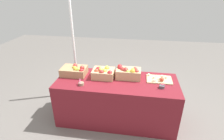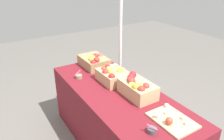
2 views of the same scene
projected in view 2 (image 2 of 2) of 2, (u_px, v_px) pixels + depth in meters
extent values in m
cube|color=maroon|center=(118.00, 120.00, 2.50)|extent=(1.90, 0.76, 0.74)
cube|color=tan|center=(94.00, 62.00, 2.92)|extent=(0.41, 0.29, 0.13)
sphere|color=gold|center=(91.00, 59.00, 2.82)|extent=(0.08, 0.08, 0.08)
sphere|color=red|center=(95.00, 56.00, 2.89)|extent=(0.08, 0.08, 0.08)
sphere|color=#D14C33|center=(100.00, 56.00, 2.96)|extent=(0.08, 0.08, 0.08)
sphere|color=#99B742|center=(93.00, 61.00, 2.79)|extent=(0.08, 0.08, 0.08)
sphere|color=gold|center=(94.00, 58.00, 2.88)|extent=(0.08, 0.08, 0.08)
sphere|color=red|center=(93.00, 63.00, 2.73)|extent=(0.08, 0.08, 0.08)
sphere|color=#B2332D|center=(97.00, 60.00, 2.75)|extent=(0.08, 0.08, 0.08)
cube|color=tan|center=(113.00, 76.00, 2.53)|extent=(0.34, 0.28, 0.13)
sphere|color=#B2C64C|center=(109.00, 70.00, 2.51)|extent=(0.08, 0.08, 0.08)
sphere|color=#B2332D|center=(106.00, 72.00, 2.47)|extent=(0.08, 0.08, 0.08)
sphere|color=#D14C33|center=(104.00, 69.00, 2.55)|extent=(0.08, 0.08, 0.08)
sphere|color=#99B742|center=(111.00, 73.00, 2.46)|extent=(0.08, 0.08, 0.08)
sphere|color=red|center=(112.00, 77.00, 2.37)|extent=(0.08, 0.08, 0.08)
sphere|color=#B2C64C|center=(122.00, 71.00, 2.52)|extent=(0.08, 0.08, 0.08)
sphere|color=#B2C64C|center=(117.00, 68.00, 2.63)|extent=(0.08, 0.08, 0.08)
sphere|color=#D14C33|center=(109.00, 72.00, 2.52)|extent=(0.08, 0.08, 0.08)
sphere|color=gold|center=(120.00, 72.00, 2.50)|extent=(0.08, 0.08, 0.08)
sphere|color=red|center=(108.00, 68.00, 2.55)|extent=(0.08, 0.08, 0.08)
cube|color=tan|center=(138.00, 89.00, 2.24)|extent=(0.39, 0.24, 0.15)
sphere|color=#99B742|center=(131.00, 85.00, 2.19)|extent=(0.08, 0.08, 0.08)
sphere|color=#B2332D|center=(131.00, 82.00, 2.21)|extent=(0.08, 0.08, 0.08)
sphere|color=#B2C64C|center=(131.00, 84.00, 2.21)|extent=(0.08, 0.08, 0.08)
sphere|color=#B2332D|center=(146.00, 87.00, 2.14)|extent=(0.08, 0.08, 0.08)
sphere|color=#B2332D|center=(130.00, 80.00, 2.25)|extent=(0.08, 0.08, 0.08)
sphere|color=#B2332D|center=(141.00, 90.00, 2.09)|extent=(0.08, 0.08, 0.08)
sphere|color=#99B742|center=(142.00, 87.00, 2.15)|extent=(0.08, 0.08, 0.08)
sphere|color=gold|center=(136.00, 87.00, 2.12)|extent=(0.08, 0.08, 0.08)
sphere|color=#B2332D|center=(132.00, 81.00, 2.21)|extent=(0.08, 0.08, 0.08)
sphere|color=red|center=(133.00, 75.00, 2.33)|extent=(0.08, 0.08, 0.08)
sphere|color=red|center=(131.00, 77.00, 2.31)|extent=(0.08, 0.08, 0.08)
cube|color=#D1B284|center=(172.00, 120.00, 1.89)|extent=(0.39, 0.28, 0.02)
cube|color=beige|center=(156.00, 116.00, 1.90)|extent=(0.05, 0.05, 0.03)
cube|color=beige|center=(171.00, 119.00, 1.86)|extent=(0.04, 0.04, 0.03)
sphere|color=#D14C33|center=(169.00, 121.00, 1.81)|extent=(0.06, 0.06, 0.06)
cube|color=beige|center=(183.00, 118.00, 1.88)|extent=(0.03, 0.03, 0.03)
cube|color=beige|center=(186.00, 123.00, 1.81)|extent=(0.04, 0.04, 0.03)
cube|color=beige|center=(167.00, 106.00, 2.04)|extent=(0.04, 0.04, 0.03)
cube|color=beige|center=(167.00, 113.00, 1.95)|extent=(0.04, 0.04, 0.03)
cylinder|color=gray|center=(79.00, 77.00, 2.62)|extent=(0.08, 0.08, 0.04)
cylinder|color=#EA598C|center=(78.00, 73.00, 2.61)|extent=(0.03, 0.09, 0.05)
cylinder|color=#4C4C51|center=(152.00, 130.00, 1.75)|extent=(0.08, 0.08, 0.04)
cylinder|color=#EA598C|center=(152.00, 127.00, 1.72)|extent=(0.08, 0.06, 0.04)
cylinder|color=white|center=(120.00, 38.00, 3.23)|extent=(0.04, 0.04, 2.00)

